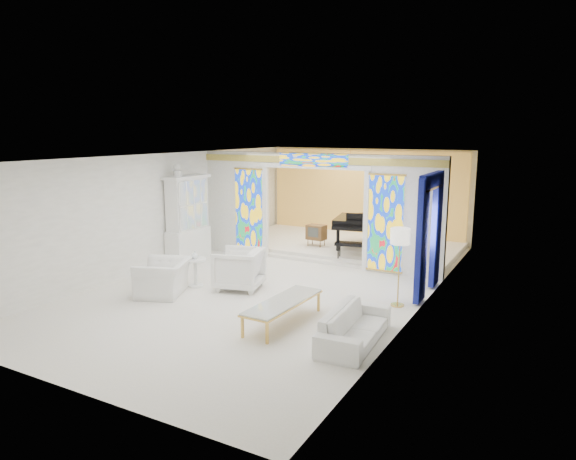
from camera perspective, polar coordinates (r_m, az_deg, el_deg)
The scene contains 24 objects.
floor at distance 12.47m, azimuth -1.11°, elevation -5.72°, with size 12.00×12.00×0.00m, color white.
ceiling at distance 11.96m, azimuth -1.17°, elevation 8.18°, with size 7.00×12.00×0.02m, color white.
wall_back at distance 17.54m, azimuth 8.64°, elevation 4.02°, with size 7.00×0.02×3.00m, color white.
wall_front at distance 7.65m, azimuth -24.11°, elevation -5.78°, with size 7.00×0.02×3.00m, color white.
wall_left at distance 14.17m, azimuth -13.55°, elevation 2.21°, with size 0.02×12.00×3.00m, color white.
wall_right at distance 10.85m, azimuth 15.13°, elevation -0.46°, with size 0.02×12.00×3.00m, color white.
partition_wall at distance 13.85m, azimuth 2.95°, elevation 2.95°, with size 7.00×0.22×3.00m.
stained_glass_left at distance 14.79m, azimuth -4.35°, elevation 2.06°, with size 0.90×0.04×2.40m, color gold.
stained_glass_right at distance 13.07m, azimuth 10.79°, elevation 0.72°, with size 0.90×0.04×2.40m, color gold.
stained_glass_transom at distance 13.64m, azimuth 2.81°, elevation 7.76°, with size 2.00×0.04×0.34m, color gold.
alcove_platform at distance 16.02m, azimuth 6.16°, elevation -1.68°, with size 6.80×3.80×0.18m, color white.
gold_curtain_back at distance 17.42m, azimuth 8.50°, elevation 3.98°, with size 6.70×0.10×2.90m, color #E7B550.
chandelier at distance 15.51m, azimuth 6.89°, elevation 7.07°, with size 0.48×0.48×0.30m, color gold.
blue_drapes at distance 11.53m, azimuth 15.49°, elevation 0.57°, with size 0.14×1.85×2.65m.
china_cabinet at distance 14.48m, azimuth -11.08°, elevation 1.17°, with size 0.56×1.46×2.72m.
armchair_left at distance 11.73m, azimuth -13.67°, elevation -5.18°, with size 1.17×1.03×0.76m, color white.
armchair_right at distance 11.84m, azimuth -5.49°, elevation -4.32°, with size 1.00×1.03×0.94m, color white.
sofa at distance 9.01m, azimuth 7.41°, elevation -10.52°, with size 2.00×0.78×0.58m, color silver.
side_table at distance 12.16m, azimuth -10.26°, elevation -4.20°, with size 0.62×0.62×0.67m.
vase at distance 12.08m, azimuth -10.31°, elevation -2.72°, with size 0.17×0.17×0.18m, color silver.
coffee_table at distance 9.70m, azimuth -0.55°, elevation -8.07°, with size 0.71×2.05×0.45m.
floor_lamp at distance 10.66m, azimuth 12.35°, elevation -1.09°, with size 0.50×0.50×1.64m.
grand_piano at distance 15.38m, azimuth 8.64°, elevation 0.86°, with size 1.91×2.94×1.09m.
tv_console at distance 15.38m, azimuth 3.16°, elevation -0.25°, with size 0.58×0.42×0.64m.
Camera 1 is at (5.92, -10.38, 3.57)m, focal length 32.00 mm.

